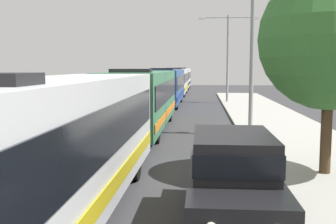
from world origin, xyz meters
name	(u,v)px	position (x,y,z in m)	size (l,w,h in m)	color
bus_lead	(59,142)	(-1.30, 13.44, 1.69)	(2.58, 11.27, 3.21)	silver
bus_second_in_line	(143,98)	(-1.30, 26.10, 1.69)	(2.58, 12.27, 3.21)	#33724C
bus_middle	(166,86)	(-1.30, 39.87, 1.69)	(2.58, 11.59, 3.21)	#284C8C
bus_fourth_in_line	(176,81)	(-1.30, 53.25, 1.69)	(2.58, 11.50, 3.21)	silver
bus_rear	(181,78)	(-1.30, 66.80, 1.69)	(2.58, 11.66, 3.21)	silver
white_suv	(233,175)	(2.40, 13.48, 1.03)	(1.86, 4.54, 1.90)	black
streetlamp_mid	(253,19)	(4.10, 24.72, 5.54)	(6.11, 0.28, 8.86)	gray
streetlamp_far	(228,49)	(4.10, 42.53, 4.91)	(5.40, 0.28, 7.76)	gray
roadside_tree	(330,39)	(5.41, 17.26, 4.08)	(4.13, 4.13, 6.01)	#4C3823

